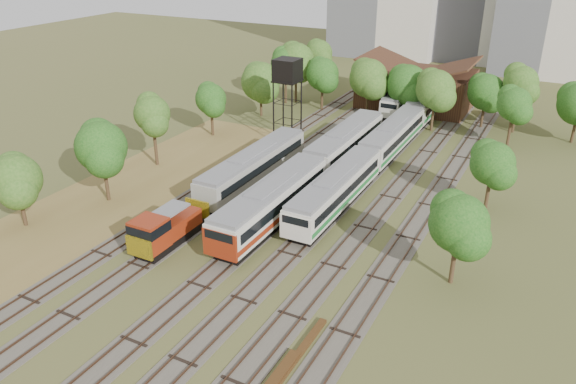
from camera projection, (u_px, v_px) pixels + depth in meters
The scene contains 14 objects.
ground at pixel (196, 317), 39.40m from camera, with size 240.00×240.00×0.00m, color #475123.
dry_grass_patch at pixel (91, 215), 53.37m from camera, with size 14.00×60.00×0.04m, color brown.
tracks at pixel (330, 185), 59.73m from camera, with size 24.60×80.00×0.19m.
railcar_red_set at pixel (313, 170), 58.09m from camera, with size 3.17×34.58×3.92m.
railcar_green_set at pixel (392, 137), 67.81m from camera, with size 2.95×52.08×3.64m.
railcar_rear at pixel (405, 97), 84.37m from camera, with size 2.78×16.08×3.43m.
shunter_locomotive at pixel (164, 230), 47.40m from camera, with size 2.60×8.10×3.40m.
old_grey_coach at pixel (254, 167), 59.16m from camera, with size 2.95×18.00×3.65m.
water_tower at pixel (287, 72), 68.67m from camera, with size 3.03×3.03×10.48m.
rail_pile_far at pixel (298, 354), 35.70m from camera, with size 0.49×7.82×0.25m, color #4F3116.
maintenance_shed at pixel (416, 88), 85.12m from camera, with size 16.45×11.55×7.58m.
tree_band_left at pixel (201, 102), 69.05m from camera, with size 7.67×75.88×8.50m.
tree_band_far at pixel (414, 82), 77.52m from camera, with size 45.08×9.53×9.23m.
tree_band_right at pixel (491, 158), 52.83m from camera, with size 4.88×37.48×7.60m.
Camera 1 is at (20.58, -25.32, 24.63)m, focal length 35.00 mm.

